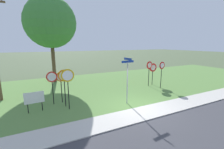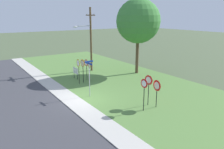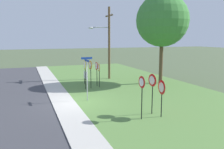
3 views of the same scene
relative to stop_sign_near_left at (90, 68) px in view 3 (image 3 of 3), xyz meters
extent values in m
plane|color=#4C5B3D|center=(4.20, -2.24, -1.84)|extent=(160.00, 160.00, 0.00)
cube|color=#3D3D42|center=(4.20, -7.04, -1.83)|extent=(44.00, 6.40, 0.01)
cube|color=#BCB7AD|center=(4.20, -3.04, -1.81)|extent=(44.00, 1.60, 0.06)
cube|color=#567F3D|center=(4.20, 3.76, -1.82)|extent=(44.00, 12.00, 0.04)
cylinder|color=black|center=(0.00, 0.03, -0.73)|extent=(0.06, 0.06, 2.15)
cylinder|color=orange|center=(0.00, -0.01, 0.29)|extent=(0.75, 0.10, 0.76)
cylinder|color=white|center=(0.00, -0.03, 0.29)|extent=(0.59, 0.06, 0.59)
cylinder|color=black|center=(-0.67, 0.80, -0.82)|extent=(0.06, 0.06, 1.97)
cylinder|color=red|center=(-0.67, 0.76, 0.12)|extent=(0.71, 0.06, 0.71)
cylinder|color=white|center=(-0.67, 0.74, 0.12)|extent=(0.55, 0.03, 0.55)
cylinder|color=black|center=(-0.10, 0.85, -0.85)|extent=(0.06, 0.06, 1.90)
cylinder|color=orange|center=(-0.10, 0.81, 0.05)|extent=(0.67, 0.06, 0.67)
cylinder|color=white|center=(-0.10, 0.80, 0.05)|extent=(0.52, 0.03, 0.52)
cylinder|color=black|center=(0.13, -0.51, -0.68)|extent=(0.06, 0.06, 2.24)
cylinder|color=gold|center=(0.13, -0.55, 0.38)|extent=(0.79, 0.07, 0.79)
cylinder|color=white|center=(0.13, -0.57, 0.38)|extent=(0.61, 0.04, 0.62)
cylinder|color=black|center=(8.76, 0.53, -0.71)|extent=(0.06, 0.06, 2.18)
cone|color=red|center=(8.76, 0.49, 0.31)|extent=(0.68, 0.07, 0.68)
cone|color=white|center=(8.76, 0.47, 0.31)|extent=(0.46, 0.04, 0.46)
cylinder|color=black|center=(8.81, 1.77, -0.89)|extent=(0.06, 0.06, 1.82)
cone|color=red|center=(8.81, 1.73, -0.06)|extent=(0.84, 0.09, 0.84)
cone|color=silver|center=(8.81, 1.71, -0.06)|extent=(0.57, 0.06, 0.57)
cylinder|color=black|center=(8.15, 1.54, -0.74)|extent=(0.06, 0.06, 2.12)
cone|color=red|center=(8.15, 1.50, 0.24)|extent=(0.75, 0.12, 0.75)
cone|color=silver|center=(8.15, 1.48, 0.24)|extent=(0.51, 0.08, 0.51)
cylinder|color=#9EA0A8|center=(3.90, -1.32, -0.38)|extent=(0.07, 0.07, 2.83)
cylinder|color=#9EA0A8|center=(3.90, -1.32, 1.05)|extent=(0.09, 0.09, 0.03)
cube|color=navy|center=(3.90, -1.32, 1.11)|extent=(0.96, 0.09, 0.15)
cube|color=navy|center=(3.90, -1.32, 1.28)|extent=(0.08, 0.82, 0.15)
cylinder|color=brown|center=(-4.07, 3.26, 2.07)|extent=(0.24, 0.24, 7.74)
cube|color=brown|center=(-4.07, 3.26, 5.01)|extent=(2.10, 0.12, 0.12)
cylinder|color=gray|center=(-4.92, 3.26, 5.11)|extent=(0.09, 0.09, 0.10)
cylinder|color=gray|center=(-3.22, 3.26, 5.11)|extent=(0.09, 0.09, 0.10)
cylinder|color=#9EA0A8|center=(-4.07, 2.25, 3.77)|extent=(0.08, 2.01, 0.08)
ellipsoid|color=#B7B7BC|center=(-4.07, 1.25, 3.71)|extent=(0.40, 0.56, 0.18)
cylinder|color=black|center=(-2.17, -0.02, -1.52)|extent=(0.05, 0.05, 0.55)
cylinder|color=black|center=(-1.41, 0.02, -1.52)|extent=(0.05, 0.05, 0.55)
cube|color=white|center=(-1.79, 0.00, -0.90)|extent=(1.10, 0.08, 0.70)
cylinder|color=brown|center=(0.06, 7.23, 0.64)|extent=(0.36, 0.36, 4.88)
sphere|color=#3D7F38|center=(0.06, 7.23, 4.35)|extent=(5.09, 5.09, 5.09)
camera|label=1|loc=(-1.37, -9.67, 2.25)|focal=24.06mm
camera|label=2|loc=(19.89, -9.81, 5.06)|focal=35.26mm
camera|label=3|loc=(19.90, -5.44, 2.74)|focal=37.40mm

